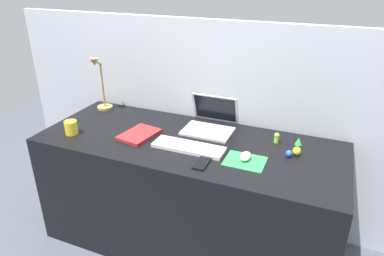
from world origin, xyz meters
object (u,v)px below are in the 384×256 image
(desk_lamp, at_px, (100,85))
(mouse, at_px, (245,156))
(notebook_pad, at_px, (139,135))
(laptop, at_px, (211,121))
(toy_figurine_blue, at_px, (289,154))
(toy_figurine_lime, at_px, (277,138))
(toy_figurine_yellow, at_px, (297,151))
(keyboard, at_px, (189,147))
(cell_phone, at_px, (202,163))
(toy_figurine_green, at_px, (299,141))
(coffee_mug, at_px, (71,127))

(desk_lamp, bearing_deg, mouse, -14.98)
(desk_lamp, distance_m, notebook_pad, 0.56)
(desk_lamp, bearing_deg, notebook_pad, -30.65)
(laptop, relative_size, notebook_pad, 1.25)
(mouse, bearing_deg, desk_lamp, 165.02)
(toy_figurine_blue, bearing_deg, desk_lamp, 172.32)
(laptop, bearing_deg, toy_figurine_blue, -19.30)
(toy_figurine_lime, bearing_deg, toy_figurine_yellow, -40.49)
(laptop, height_order, notebook_pad, laptop)
(keyboard, xyz_separation_m, toy_figurine_blue, (0.53, 0.12, 0.01))
(toy_figurine_lime, bearing_deg, toy_figurine_blue, -57.01)
(mouse, relative_size, cell_phone, 0.75)
(keyboard, bearing_deg, toy_figurine_lime, 31.32)
(laptop, xyz_separation_m, mouse, (0.30, -0.30, -0.03))
(toy_figurine_lime, bearing_deg, toy_figurine_green, 9.64)
(mouse, xyz_separation_m, toy_figurine_blue, (0.21, 0.12, -0.00))
(cell_phone, xyz_separation_m, coffee_mug, (-0.87, 0.03, 0.04))
(mouse, height_order, cell_phone, mouse)
(coffee_mug, distance_m, toy_figurine_lime, 1.23)
(keyboard, xyz_separation_m, toy_figurine_green, (0.56, 0.29, 0.01))
(mouse, bearing_deg, coffee_mug, -174.52)
(notebook_pad, bearing_deg, toy_figurine_blue, 15.10)
(toy_figurine_green, height_order, toy_figurine_blue, toy_figurine_green)
(cell_phone, xyz_separation_m, toy_figurine_blue, (0.40, 0.26, 0.01))
(keyboard, xyz_separation_m, cell_phone, (0.13, -0.13, -0.01))
(cell_phone, distance_m, toy_figurine_yellow, 0.53)
(keyboard, bearing_deg, cell_phone, -44.92)
(laptop, xyz_separation_m, desk_lamp, (-0.82, 0.00, 0.13))
(toy_figurine_green, bearing_deg, toy_figurine_blue, -100.06)
(toy_figurine_green, distance_m, toy_figurine_yellow, 0.13)
(cell_phone, distance_m, toy_figurine_blue, 0.48)
(coffee_mug, xyz_separation_m, toy_figurine_green, (1.30, 0.39, -0.02))
(keyboard, height_order, notebook_pad, same)
(desk_lamp, bearing_deg, toy_figurine_lime, -1.66)
(laptop, xyz_separation_m, toy_figurine_lime, (0.42, -0.04, -0.02))
(laptop, distance_m, cell_phone, 0.45)
(laptop, height_order, mouse, laptop)
(toy_figurine_green, bearing_deg, laptop, 178.47)
(toy_figurine_yellow, xyz_separation_m, toy_figurine_lime, (-0.13, 0.11, 0.01))
(laptop, relative_size, toy_figurine_green, 6.60)
(cell_phone, bearing_deg, keyboard, 134.15)
(laptop, height_order, cell_phone, laptop)
(notebook_pad, height_order, coffee_mug, coffee_mug)
(keyboard, height_order, toy_figurine_lime, toy_figurine_lime)
(cell_phone, bearing_deg, toy_figurine_blue, 31.37)
(mouse, height_order, toy_figurine_lime, toy_figurine_lime)
(notebook_pad, bearing_deg, cell_phone, -10.02)
(toy_figurine_blue, bearing_deg, mouse, -149.69)
(cell_phone, xyz_separation_m, toy_figurine_yellow, (0.44, 0.29, 0.02))
(toy_figurine_yellow, relative_size, toy_figurine_lime, 0.80)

